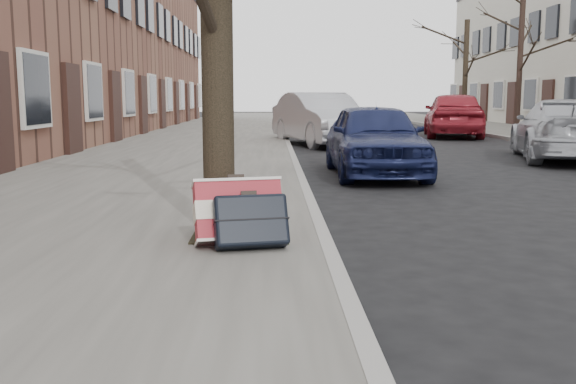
{
  "coord_description": "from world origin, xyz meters",
  "views": [
    {
      "loc": [
        -1.72,
        -4.51,
        1.34
      ],
      "look_at": [
        -1.58,
        0.8,
        0.56
      ],
      "focal_mm": 40.0,
      "sensor_mm": 36.0,
      "label": 1
    }
  ],
  "objects_px": {
    "suitcase_red": "(238,212)",
    "suitcase_navy": "(251,221)",
    "car_near_mid": "(321,119)",
    "car_near_front": "(374,139)"
  },
  "relations": [
    {
      "from": "suitcase_navy",
      "to": "car_near_mid",
      "type": "height_order",
      "value": "car_near_mid"
    },
    {
      "from": "car_near_front",
      "to": "car_near_mid",
      "type": "xyz_separation_m",
      "value": [
        -0.38,
        7.19,
        0.11
      ]
    },
    {
      "from": "suitcase_red",
      "to": "car_near_front",
      "type": "relative_size",
      "value": 0.19
    },
    {
      "from": "suitcase_red",
      "to": "car_near_front",
      "type": "distance_m",
      "value": 6.2
    },
    {
      "from": "suitcase_navy",
      "to": "car_near_mid",
      "type": "distance_m",
      "value": 13.29
    },
    {
      "from": "car_near_mid",
      "to": "suitcase_red",
      "type": "bearing_deg",
      "value": -113.58
    },
    {
      "from": "car_near_front",
      "to": "car_near_mid",
      "type": "distance_m",
      "value": 7.2
    },
    {
      "from": "car_near_mid",
      "to": "suitcase_navy",
      "type": "bearing_deg",
      "value": -113.02
    },
    {
      "from": "suitcase_navy",
      "to": "car_near_mid",
      "type": "xyz_separation_m",
      "value": [
        1.59,
        13.19,
        0.4
      ]
    },
    {
      "from": "suitcase_red",
      "to": "suitcase_navy",
      "type": "xyz_separation_m",
      "value": [
        0.11,
        -0.17,
        -0.05
      ]
    }
  ]
}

